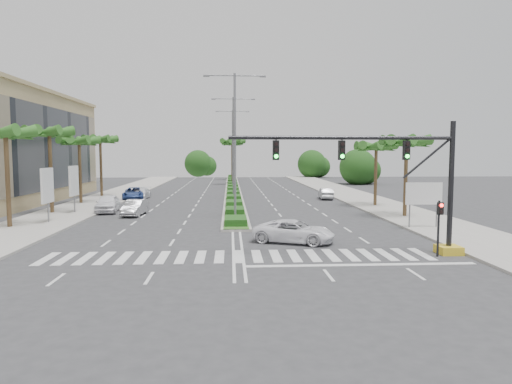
% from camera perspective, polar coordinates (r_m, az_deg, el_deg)
% --- Properties ---
extents(ground, '(160.00, 160.00, 0.00)m').
position_cam_1_polar(ground, '(24.52, -2.23, -8.07)').
color(ground, '#333335').
rests_on(ground, ground).
extents(footpath_right, '(6.00, 120.00, 0.15)m').
position_cam_1_polar(footpath_right, '(46.91, 16.21, -1.94)').
color(footpath_right, gray).
rests_on(footpath_right, ground).
extents(footpath_left, '(6.00, 120.00, 0.15)m').
position_cam_1_polar(footpath_left, '(46.63, -21.74, -2.13)').
color(footpath_left, gray).
rests_on(footpath_left, ground).
extents(median, '(2.20, 75.00, 0.20)m').
position_cam_1_polar(median, '(69.11, -2.91, 0.41)').
color(median, gray).
rests_on(median, ground).
extents(median_grass, '(1.80, 75.00, 0.04)m').
position_cam_1_polar(median_grass, '(69.10, -2.91, 0.51)').
color(median_grass, '#2C541C').
rests_on(median_grass, median).
extents(signal_gantry, '(12.60, 1.20, 7.20)m').
position_cam_1_polar(signal_gantry, '(25.86, 18.74, 0.11)').
color(signal_gantry, gold).
rests_on(signal_gantry, ground).
extents(pedestrian_signal, '(0.28, 0.36, 3.00)m').
position_cam_1_polar(pedestrian_signal, '(25.93, 21.94, -3.12)').
color(pedestrian_signal, black).
rests_on(pedestrian_signal, ground).
extents(direction_sign, '(2.70, 0.11, 3.40)m').
position_cam_1_polar(direction_sign, '(34.92, 20.23, -0.41)').
color(direction_sign, slate).
rests_on(direction_sign, ground).
extents(billboard_near, '(0.18, 2.10, 4.35)m').
position_cam_1_polar(billboard_near, '(38.64, -24.64, 0.69)').
color(billboard_near, slate).
rests_on(billboard_near, ground).
extents(billboard_far, '(0.18, 2.10, 4.35)m').
position_cam_1_polar(billboard_far, '(44.27, -21.82, 1.26)').
color(billboard_far, slate).
rests_on(billboard_far, ground).
extents(palm_left_near, '(4.57, 4.68, 7.55)m').
position_cam_1_polar(palm_left_near, '(37.54, -28.82, 6.11)').
color(palm_left_near, brown).
rests_on(palm_left_near, ground).
extents(palm_left_mid, '(4.57, 4.68, 7.95)m').
position_cam_1_polar(palm_left_mid, '(44.90, -24.42, 6.48)').
color(palm_left_mid, brown).
rests_on(palm_left_mid, ground).
extents(palm_left_far, '(4.57, 4.68, 7.35)m').
position_cam_1_polar(palm_left_far, '(52.43, -21.24, 5.66)').
color(palm_left_far, brown).
rests_on(palm_left_far, ground).
extents(palm_left_end, '(4.57, 4.68, 7.75)m').
position_cam_1_polar(palm_left_end, '(60.10, -18.89, 5.96)').
color(palm_left_end, brown).
rests_on(palm_left_end, ground).
extents(palm_right_near, '(4.57, 4.68, 7.05)m').
position_cam_1_polar(palm_right_near, '(40.73, 18.31, 5.64)').
color(palm_right_near, brown).
rests_on(palm_right_near, ground).
extents(palm_right_far, '(4.57, 4.68, 6.75)m').
position_cam_1_polar(palm_right_far, '(48.26, 14.80, 5.23)').
color(palm_right_far, brown).
rests_on(palm_right_far, ground).
extents(palm_median_a, '(4.57, 4.68, 8.05)m').
position_cam_1_polar(palm_median_a, '(78.91, -2.98, 6.11)').
color(palm_median_a, brown).
rests_on(palm_median_a, ground).
extents(palm_median_b, '(4.57, 4.68, 8.05)m').
position_cam_1_polar(palm_median_b, '(93.91, -3.03, 5.92)').
color(palm_median_b, brown).
rests_on(palm_median_b, ground).
extents(streetlight_near, '(5.10, 0.25, 12.00)m').
position_cam_1_polar(streetlight_near, '(37.92, -2.66, 6.87)').
color(streetlight_near, slate).
rests_on(streetlight_near, ground).
extents(streetlight_mid, '(5.10, 0.25, 12.00)m').
position_cam_1_polar(streetlight_mid, '(53.91, -2.84, 6.29)').
color(streetlight_mid, slate).
rests_on(streetlight_mid, ground).
extents(streetlight_far, '(5.10, 0.25, 12.00)m').
position_cam_1_polar(streetlight_far, '(69.91, -2.94, 5.97)').
color(streetlight_far, slate).
rests_on(streetlight_far, ground).
extents(car_parked_a, '(2.46, 5.01, 1.64)m').
position_cam_1_polar(car_parked_a, '(44.60, -18.04, -1.36)').
color(car_parked_a, white).
rests_on(car_parked_a, ground).
extents(car_parked_b, '(1.82, 4.31, 1.38)m').
position_cam_1_polar(car_parked_b, '(41.62, -14.91, -1.90)').
color(car_parked_b, '#A9A8AD').
rests_on(car_parked_b, ground).
extents(car_parked_c, '(3.02, 5.42, 1.43)m').
position_cam_1_polar(car_parked_c, '(55.83, -15.02, -0.18)').
color(car_parked_c, '#2D4689').
rests_on(car_parked_c, ground).
extents(car_parked_d, '(2.03, 4.69, 1.34)m').
position_cam_1_polar(car_parked_d, '(56.35, -14.27, -0.17)').
color(car_parked_d, white).
rests_on(car_parked_d, ground).
extents(car_crossing, '(5.47, 3.99, 1.38)m').
position_cam_1_polar(car_crossing, '(28.25, 4.78, -4.92)').
color(car_crossing, white).
rests_on(car_crossing, ground).
extents(car_right, '(1.72, 4.15, 1.34)m').
position_cam_1_polar(car_right, '(55.07, 8.72, -0.19)').
color(car_right, '#A4A4A8').
rests_on(car_right, ground).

